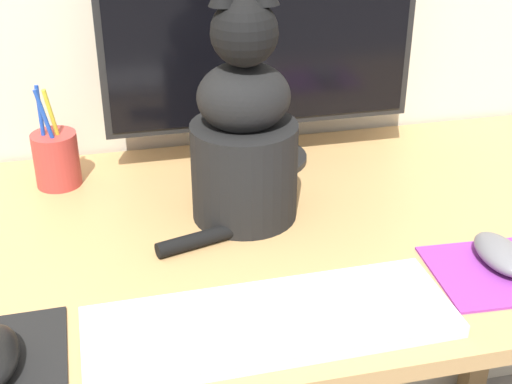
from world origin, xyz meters
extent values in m
cube|color=tan|center=(0.00, 0.00, 0.74)|extent=(1.31, 0.67, 0.02)
cube|color=olive|center=(0.62, 0.30, 0.37)|extent=(0.05, 0.05, 0.73)
cylinder|color=black|center=(0.05, 0.24, 0.76)|extent=(0.17, 0.17, 0.01)
cylinder|color=black|center=(0.05, 0.24, 0.80)|extent=(0.04, 0.04, 0.06)
cube|color=black|center=(0.05, 0.24, 1.00)|extent=(0.54, 0.02, 0.33)
cube|color=black|center=(0.05, 0.23, 1.00)|extent=(0.52, 0.00, 0.31)
cube|color=silver|center=(-0.05, -0.23, 0.77)|extent=(0.46, 0.16, 0.02)
cube|color=white|center=(-0.05, -0.23, 0.78)|extent=(0.44, 0.14, 0.01)
cube|color=purple|center=(0.29, -0.19, 0.76)|extent=(0.19, 0.17, 0.00)
ellipsoid|color=slate|center=(0.30, -0.17, 0.78)|extent=(0.06, 0.11, 0.03)
cylinder|color=black|center=(-0.02, 0.05, 0.83)|extent=(0.18, 0.18, 0.15)
ellipsoid|color=black|center=(-0.02, 0.05, 0.95)|extent=(0.15, 0.13, 0.11)
sphere|color=black|center=(-0.02, 0.04, 1.05)|extent=(0.10, 0.10, 0.10)
cylinder|color=black|center=(-0.06, -0.02, 0.77)|extent=(0.21, 0.08, 0.02)
cylinder|color=#B23833|center=(-0.30, 0.22, 0.80)|extent=(0.08, 0.08, 0.09)
cylinder|color=#1E47B2|center=(-0.32, 0.22, 0.86)|extent=(0.01, 0.02, 0.14)
cylinder|color=yellow|center=(-0.30, 0.22, 0.86)|extent=(0.03, 0.03, 0.14)
cylinder|color=#1E47B2|center=(-0.31, 0.21, 0.86)|extent=(0.03, 0.01, 0.14)
camera|label=1|loc=(-0.22, -0.91, 1.32)|focal=50.00mm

